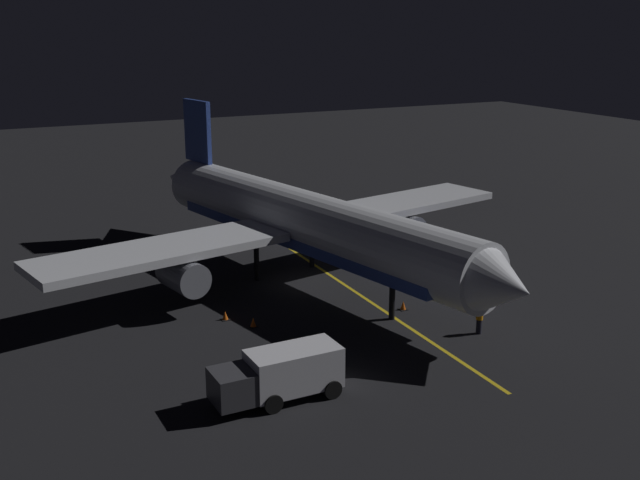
{
  "coord_description": "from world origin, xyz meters",
  "views": [
    {
      "loc": [
        20.95,
        44.19,
        17.0
      ],
      "look_at": [
        0.0,
        2.0,
        3.5
      ],
      "focal_mm": 43.07,
      "sensor_mm": 36.0,
      "label": 1
    }
  ],
  "objects_px": {
    "catering_truck": "(402,246)",
    "traffic_cone_under_wing": "(253,323)",
    "baggage_truck": "(282,375)",
    "airliner": "(301,222)",
    "traffic_cone_near_left": "(225,316)",
    "ground_crew_worker": "(479,319)",
    "traffic_cone_near_right": "(403,306)"
  },
  "relations": [
    {
      "from": "baggage_truck",
      "to": "traffic_cone_near_right",
      "type": "height_order",
      "value": "baggage_truck"
    },
    {
      "from": "catering_truck",
      "to": "ground_crew_worker",
      "type": "height_order",
      "value": "catering_truck"
    },
    {
      "from": "airliner",
      "to": "traffic_cone_near_right",
      "type": "distance_m",
      "value": 9.23
    },
    {
      "from": "baggage_truck",
      "to": "traffic_cone_under_wing",
      "type": "distance_m",
      "value": 9.07
    },
    {
      "from": "traffic_cone_near_left",
      "to": "traffic_cone_near_right",
      "type": "relative_size",
      "value": 1.0
    },
    {
      "from": "airliner",
      "to": "traffic_cone_near_left",
      "type": "relative_size",
      "value": 67.53
    },
    {
      "from": "baggage_truck",
      "to": "traffic_cone_near_left",
      "type": "distance_m",
      "value": 10.61
    },
    {
      "from": "airliner",
      "to": "catering_truck",
      "type": "xyz_separation_m",
      "value": [
        -8.5,
        -0.73,
        -2.95
      ]
    },
    {
      "from": "traffic_cone_under_wing",
      "to": "baggage_truck",
      "type": "bearing_deg",
      "value": 76.93
    },
    {
      "from": "traffic_cone_near_left",
      "to": "traffic_cone_under_wing",
      "type": "bearing_deg",
      "value": 121.85
    },
    {
      "from": "traffic_cone_near_right",
      "to": "traffic_cone_under_wing",
      "type": "relative_size",
      "value": 1.0
    },
    {
      "from": "catering_truck",
      "to": "ground_crew_worker",
      "type": "xyz_separation_m",
      "value": [
        3.45,
        13.52,
        -0.26
      ]
    },
    {
      "from": "airliner",
      "to": "traffic_cone_under_wing",
      "type": "relative_size",
      "value": 67.53
    },
    {
      "from": "traffic_cone_near_right",
      "to": "traffic_cone_under_wing",
      "type": "height_order",
      "value": "same"
    },
    {
      "from": "ground_crew_worker",
      "to": "traffic_cone_near_right",
      "type": "distance_m",
      "value": 5.4
    },
    {
      "from": "airliner",
      "to": "ground_crew_worker",
      "type": "bearing_deg",
      "value": 111.53
    },
    {
      "from": "ground_crew_worker",
      "to": "baggage_truck",
      "type": "bearing_deg",
      "value": 9.58
    },
    {
      "from": "airliner",
      "to": "ground_crew_worker",
      "type": "xyz_separation_m",
      "value": [
        -5.05,
        12.8,
        -3.21
      ]
    },
    {
      "from": "catering_truck",
      "to": "traffic_cone_under_wing",
      "type": "relative_size",
      "value": 11.08
    },
    {
      "from": "airliner",
      "to": "baggage_truck",
      "type": "distance_m",
      "value": 17.25
    },
    {
      "from": "baggage_truck",
      "to": "ground_crew_worker",
      "type": "height_order",
      "value": "baggage_truck"
    },
    {
      "from": "airliner",
      "to": "traffic_cone_under_wing",
      "type": "xyz_separation_m",
      "value": [
        5.99,
        6.22,
        -3.85
      ]
    },
    {
      "from": "ground_crew_worker",
      "to": "traffic_cone_near_right",
      "type": "height_order",
      "value": "ground_crew_worker"
    },
    {
      "from": "airliner",
      "to": "traffic_cone_near_right",
      "type": "height_order",
      "value": "airliner"
    },
    {
      "from": "catering_truck",
      "to": "ground_crew_worker",
      "type": "distance_m",
      "value": 13.96
    },
    {
      "from": "ground_crew_worker",
      "to": "traffic_cone_near_left",
      "type": "height_order",
      "value": "ground_crew_worker"
    },
    {
      "from": "baggage_truck",
      "to": "catering_truck",
      "type": "distance_m",
      "value": 22.81
    },
    {
      "from": "traffic_cone_under_wing",
      "to": "traffic_cone_near_left",
      "type": "bearing_deg",
      "value": -58.15
    },
    {
      "from": "ground_crew_worker",
      "to": "traffic_cone_under_wing",
      "type": "xyz_separation_m",
      "value": [
        11.03,
        -6.57,
        -0.64
      ]
    },
    {
      "from": "catering_truck",
      "to": "traffic_cone_under_wing",
      "type": "xyz_separation_m",
      "value": [
        14.48,
        6.95,
        -0.9
      ]
    },
    {
      "from": "airliner",
      "to": "traffic_cone_near_left",
      "type": "bearing_deg",
      "value": 32.36
    },
    {
      "from": "catering_truck",
      "to": "traffic_cone_near_right",
      "type": "bearing_deg",
      "value": 58.12
    }
  ]
}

